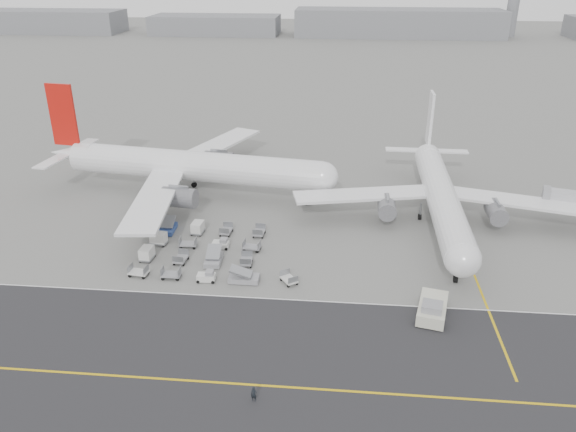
# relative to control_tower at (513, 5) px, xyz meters

# --- Properties ---
(ground) EXTENTS (700.00, 700.00, 0.00)m
(ground) POSITION_rel_control_tower_xyz_m (-100.00, -265.00, -16.25)
(ground) COLOR gray
(ground) RESTS_ON ground
(taxiway) EXTENTS (220.00, 59.00, 0.03)m
(taxiway) POSITION_rel_control_tower_xyz_m (-94.98, -282.98, -16.24)
(taxiway) COLOR #2B2B2D
(taxiway) RESTS_ON ground
(horizon_buildings) EXTENTS (520.00, 28.00, 28.00)m
(horizon_buildings) POSITION_rel_control_tower_xyz_m (-70.00, -5.00, -16.25)
(horizon_buildings) COLOR gray
(horizon_buildings) RESTS_ON ground
(control_tower) EXTENTS (7.00, 7.00, 31.25)m
(control_tower) POSITION_rel_control_tower_xyz_m (0.00, 0.00, 0.00)
(control_tower) COLOR gray
(control_tower) RESTS_ON ground
(airliner_a) EXTENTS (54.55, 53.62, 18.88)m
(airliner_a) POSITION_rel_control_tower_xyz_m (-115.92, -234.24, -10.81)
(airliner_a) COLOR white
(airliner_a) RESTS_ON ground
(airliner_b) EXTENTS (47.51, 48.06, 16.57)m
(airliner_b) POSITION_rel_control_tower_xyz_m (-72.54, -241.75, -11.47)
(airliner_b) COLOR white
(airliner_b) RESTS_ON ground
(pushback_tug) EXTENTS (4.62, 8.89, 2.50)m
(pushback_tug) POSITION_rel_control_tower_xyz_m (-77.08, -268.98, -15.22)
(pushback_tug) COLOR beige
(pushback_tug) RESTS_ON ground
(gse_cluster) EXTENTS (22.53, 21.75, 1.99)m
(gse_cluster) POSITION_rel_control_tower_xyz_m (-108.22, -256.64, -16.25)
(gse_cluster) COLOR gray
(gse_cluster) RESTS_ON ground
(stray_dolly) EXTENTS (2.66, 2.89, 1.52)m
(stray_dolly) POSITION_rel_control_tower_xyz_m (-94.90, -263.16, -16.25)
(stray_dolly) COLOR silver
(stray_dolly) RESTS_ON ground
(ground_crew_a) EXTENTS (0.66, 0.48, 1.67)m
(ground_crew_a) POSITION_rel_control_tower_xyz_m (-96.26, -285.20, -15.42)
(ground_crew_a) COLOR black
(ground_crew_a) RESTS_ON ground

